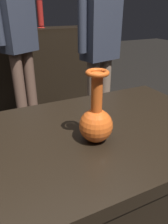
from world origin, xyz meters
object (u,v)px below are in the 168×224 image
object	(u,v)px
vase_centerpiece	(96,120)
visitor_center_back	(18,33)
visitor_near_right	(100,41)
shelf_vase_right	(40,15)
shelf_vase_far_right	(81,23)

from	to	relation	value
vase_centerpiece	visitor_center_back	bearing A→B (deg)	88.41
visitor_near_right	vase_centerpiece	bearing A→B (deg)	46.67
vase_centerpiece	shelf_vase_right	distance (m)	2.38
shelf_vase_far_right	visitor_center_back	distance (m)	1.14
shelf_vase_far_right	visitor_center_back	size ratio (longest dim) A/B	0.08
visitor_center_back	vase_centerpiece	bearing A→B (deg)	55.97
shelf_vase_far_right	visitor_near_right	world-z (taller)	visitor_near_right
shelf_vase_far_right	visitor_center_back	bearing A→B (deg)	-145.46
vase_centerpiece	visitor_center_back	world-z (taller)	visitor_center_back
vase_centerpiece	shelf_vase_right	bearing A→B (deg)	78.78
shelf_vase_far_right	visitor_center_back	world-z (taller)	visitor_center_back
visitor_center_back	visitor_near_right	world-z (taller)	visitor_center_back
vase_centerpiece	shelf_vase_far_right	size ratio (longest dim) A/B	1.81
shelf_vase_right	visitor_near_right	size ratio (longest dim) A/B	0.19
shelf_vase_right	vase_centerpiece	bearing A→B (deg)	-101.22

